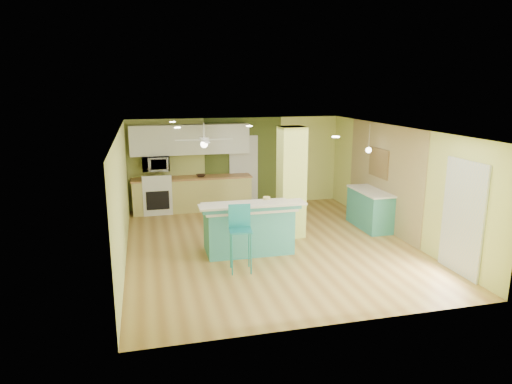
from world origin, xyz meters
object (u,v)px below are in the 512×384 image
fruit_bowl (201,176)px  canister (267,200)px  bar_stool (240,227)px  peninsula (248,227)px  side_counter (370,209)px

fruit_bowl → canister: size_ratio=1.71×
canister → bar_stool: bearing=-128.8°
fruit_bowl → peninsula: bearing=-81.2°
bar_stool → side_counter: (3.59, 1.80, -0.37)m
side_counter → canister: (-2.82, -0.84, 0.59)m
fruit_bowl → canister: (0.94, -3.41, 0.08)m
peninsula → canister: canister is taller
peninsula → fruit_bowl: size_ratio=8.06×
bar_stool → fruit_bowl: 4.36m
peninsula → side_counter: peninsula is taller
fruit_bowl → canister: canister is taller
bar_stool → fruit_bowl: size_ratio=4.74×
fruit_bowl → bar_stool: bearing=-87.7°
peninsula → fruit_bowl: peninsula is taller
peninsula → canister: (0.40, 0.05, 0.53)m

